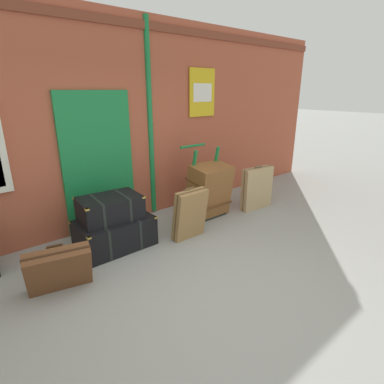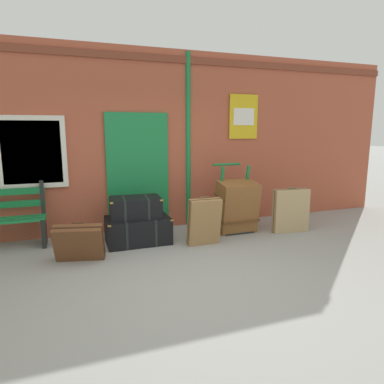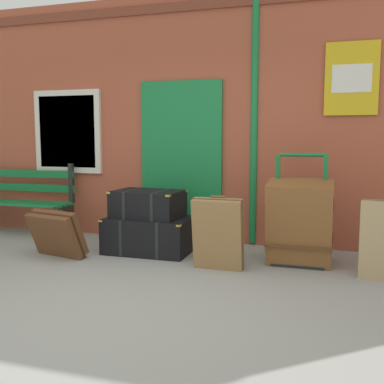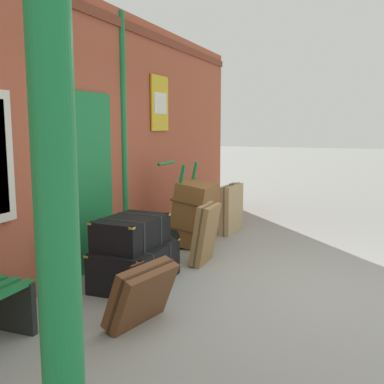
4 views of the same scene
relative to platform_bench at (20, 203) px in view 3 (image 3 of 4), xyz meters
name	(u,v)px [view 3 (image 3 of 4)]	position (x,y,z in m)	size (l,w,h in m)	color
ground_plane	(109,304)	(2.53, -2.16, -0.44)	(60.00, 60.00, 0.00)	gray
brick_facade	(197,120)	(2.51, 0.44, 1.15)	(10.40, 0.35, 3.20)	#AD5138
platform_bench	(20,203)	(0.00, 0.00, 0.00)	(1.60, 0.43, 1.01)	#197A3D
steamer_trunk_base	(149,235)	(2.18, -0.45, -0.23)	(1.01, 0.65, 0.43)	black
steamer_trunk_middle	(148,204)	(2.15, -0.42, 0.14)	(0.85, 0.61, 0.33)	black
porters_trolley	(300,237)	(3.94, -0.31, -0.17)	(0.71, 0.61, 1.20)	black
large_brown_trunk	(299,222)	(3.94, -0.48, 0.02)	(0.70, 0.57, 0.94)	brown
suitcase_cream	(218,234)	(3.14, -0.92, -0.07)	(0.53, 0.27, 0.78)	olive
suitcase_umber	(57,234)	(1.26, -0.99, -0.17)	(0.72, 0.49, 0.55)	brown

